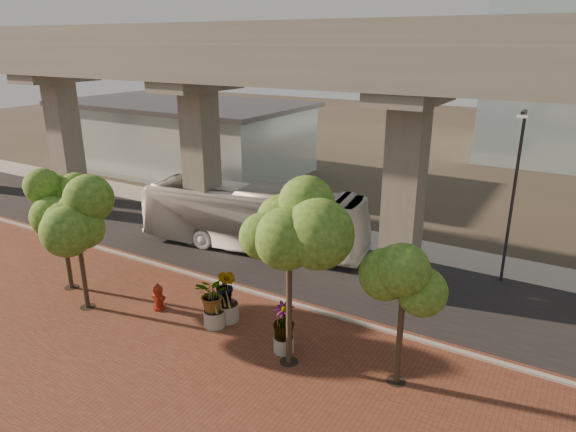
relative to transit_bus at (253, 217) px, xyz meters
The scene contains 18 objects.
ground 4.68m from the transit_bus, 42.86° to the right, with size 160.00×160.00×0.00m, color #322D24.
brick_plaza 11.51m from the transit_bus, 73.92° to the right, with size 70.00×13.00×0.06m, color brown.
asphalt_road 3.77m from the transit_bus, 16.32° to the right, with size 90.00×8.00×0.04m, color black.
curb_strip 6.11m from the transit_bus, 57.39° to the right, with size 70.00×0.25×0.16m, color #9B9890.
far_sidewalk 5.85m from the transit_bus, 55.48° to the left, with size 90.00×3.00×0.06m, color #9B9890.
transit_viaduct 6.33m from the transit_bus, 16.32° to the right, with size 72.00×5.60×12.40m.
station_pavilion 21.37m from the transit_bus, 142.18° to the left, with size 23.00×13.00×6.30m.
transit_bus is the anchor object (origin of this frame).
fire_hydrant 8.46m from the transit_bus, 86.02° to the right, with size 0.62×0.56×1.24m.
planter_front 9.00m from the transit_bus, 66.05° to the right, with size 2.05×2.05×2.25m.
planter_right 11.00m from the transit_bus, 49.33° to the right, with size 1.96×1.96×2.10m.
planter_left 8.47m from the transit_bus, 63.16° to the right, with size 2.22×2.22×2.45m.
street_tree_far_west 10.46m from the transit_bus, 117.47° to the right, with size 3.45×3.45×5.96m.
street_tree_near_west 10.51m from the transit_bus, 103.34° to the right, with size 3.34×3.34×5.92m.
street_tree_near_east 12.25m from the transit_bus, 48.95° to the right, with size 3.89×3.89×7.13m.
street_tree_far_east 14.19m from the transit_bus, 34.29° to the right, with size 3.12×3.12×5.48m.
streetlamp_west 10.18m from the transit_bus, 152.67° to the left, with size 0.41×1.21×8.36m.
streetlamp_east 13.96m from the transit_bus, 10.97° to the left, with size 0.42×1.24×8.58m.
Camera 1 is at (13.01, -20.17, 11.55)m, focal length 32.00 mm.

